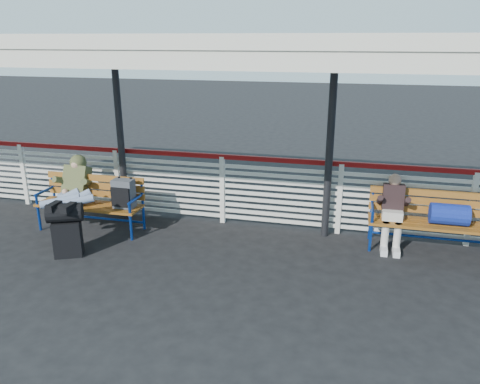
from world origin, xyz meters
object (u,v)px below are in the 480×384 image
(luggage_stack, at_px, (66,228))
(bench_left, at_px, (102,196))
(companion_person, at_px, (393,211))
(traveler_man, at_px, (71,195))
(bench_right, at_px, (438,215))

(luggage_stack, height_order, bench_left, bench_left)
(bench_left, xyz_separation_m, companion_person, (4.67, 0.48, -0.01))
(bench_left, height_order, traveler_man, traveler_man)
(traveler_man, distance_m, companion_person, 5.10)
(bench_right, bearing_deg, bench_left, -174.68)
(bench_right, xyz_separation_m, companion_person, (-0.66, -0.01, 0.01))
(traveler_man, bearing_deg, bench_right, 8.39)
(bench_right, height_order, companion_person, companion_person)
(luggage_stack, xyz_separation_m, bench_left, (0.02, 1.03, 0.15))
(bench_left, distance_m, companion_person, 4.69)
(bench_right, bearing_deg, traveler_man, -171.61)
(bench_right, relative_size, companion_person, 1.57)
(bench_left, bearing_deg, companion_person, 5.92)
(luggage_stack, relative_size, companion_person, 0.72)
(bench_left, height_order, bench_right, bench_left)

